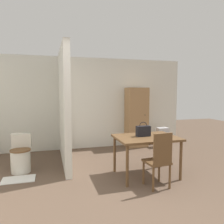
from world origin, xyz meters
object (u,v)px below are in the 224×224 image
object	(u,v)px
dining_table	(146,141)
wooden_chair	(159,159)
handbag	(143,131)
space_heater	(162,137)
toilet	(21,156)
wooden_cabinet	(136,117)

from	to	relation	value
dining_table	wooden_chair	size ratio (longest dim) A/B	1.22
dining_table	handbag	world-z (taller)	handbag
dining_table	space_heater	distance (m)	2.35
dining_table	toilet	xyz separation A→B (m)	(-2.29, 0.91, -0.36)
handbag	space_heater	bearing A→B (deg)	51.85
wooden_cabinet	dining_table	bearing A→B (deg)	-107.71
dining_table	toilet	world-z (taller)	dining_table
toilet	wooden_cabinet	distance (m)	3.23
wooden_cabinet	toilet	bearing A→B (deg)	-158.07
toilet	wooden_cabinet	size ratio (longest dim) A/B	0.43
wooden_chair	toilet	distance (m)	2.69
space_heater	wooden_cabinet	bearing A→B (deg)	161.98
toilet	handbag	distance (m)	2.46
wooden_chair	wooden_cabinet	bearing A→B (deg)	70.22
dining_table	wooden_chair	distance (m)	0.57
toilet	space_heater	world-z (taller)	toilet
toilet	space_heater	distance (m)	3.79
wooden_chair	toilet	world-z (taller)	wooden_chair
wooden_cabinet	space_heater	xyz separation A→B (m)	(0.71, -0.23, -0.57)
dining_table	wooden_cabinet	distance (m)	2.21
toilet	wooden_cabinet	world-z (taller)	wooden_cabinet
dining_table	wooden_cabinet	xyz separation A→B (m)	(0.67, 2.10, 0.17)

